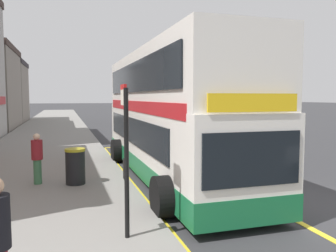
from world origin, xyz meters
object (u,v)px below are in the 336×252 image
object	(u,v)px
bus_stop_sign	(126,149)
litter_bin	(75,166)
parked_car_black_kerbside	(164,116)
double_decker_bus	(168,119)
pedestrian_waiting_near_sign	(37,157)

from	to	relation	value
bus_stop_sign	litter_bin	world-z (taller)	bus_stop_sign
bus_stop_sign	parked_car_black_kerbside	bearing A→B (deg)	72.45
bus_stop_sign	litter_bin	xyz separation A→B (m)	(-0.81, 4.44, -1.14)
double_decker_bus	bus_stop_sign	xyz separation A→B (m)	(-2.44, -5.23, -0.23)
parked_car_black_kerbside	bus_stop_sign	bearing A→B (deg)	-109.70
pedestrian_waiting_near_sign	litter_bin	world-z (taller)	pedestrian_waiting_near_sign
parked_car_black_kerbside	litter_bin	world-z (taller)	parked_car_black_kerbside
pedestrian_waiting_near_sign	litter_bin	size ratio (longest dim) A/B	1.42
pedestrian_waiting_near_sign	litter_bin	xyz separation A→B (m)	(1.12, -0.34, -0.29)
parked_car_black_kerbside	litter_bin	xyz separation A→B (m)	(-10.36, -25.74, -0.10)
double_decker_bus	bus_stop_sign	world-z (taller)	double_decker_bus
bus_stop_sign	parked_car_black_kerbside	xyz separation A→B (m)	(9.54, 30.18, -1.04)
double_decker_bus	parked_car_black_kerbside	distance (m)	25.97
parked_car_black_kerbside	pedestrian_waiting_near_sign	xyz separation A→B (m)	(-11.48, -25.40, 0.19)
litter_bin	pedestrian_waiting_near_sign	bearing A→B (deg)	163.05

